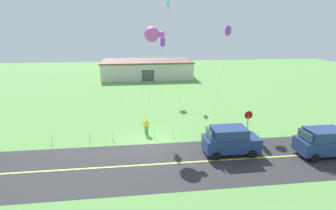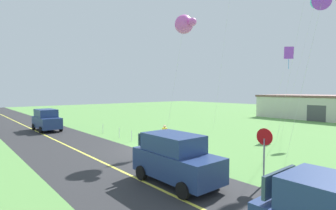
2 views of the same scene
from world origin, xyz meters
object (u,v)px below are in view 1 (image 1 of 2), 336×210
at_px(kite_blue_mid, 163,43).
at_px(warehouse_distant, 147,69).
at_px(car_parked_east_near, 325,142).
at_px(kite_red_low, 153,34).
at_px(car_suv_foreground, 230,140).
at_px(stop_sign, 248,119).
at_px(kite_yellow_high, 229,31).
at_px(person_adult_near, 146,126).
at_px(kite_green_far, 169,5).

height_order(kite_blue_mid, warehouse_distant, kite_blue_mid).
relative_size(car_parked_east_near, kite_red_low, 0.44).
xyz_separation_m(kite_red_low, warehouse_distant, (0.43, 29.24, -7.46)).
bearing_deg(car_suv_foreground, kite_red_low, 133.71).
relative_size(kite_blue_mid, warehouse_distant, 0.47).
relative_size(car_parked_east_near, kite_blue_mid, 0.51).
relative_size(stop_sign, kite_yellow_high, 0.25).
bearing_deg(warehouse_distant, kite_blue_mid, -84.28).
distance_m(person_adult_near, kite_blue_mid, 15.53).
bearing_deg(car_suv_foreground, car_parked_east_near, -9.39).
distance_m(kite_red_low, kite_blue_mid, 12.54).
distance_m(car_suv_foreground, kite_red_low, 11.55).
relative_size(car_suv_foreground, kite_blue_mid, 0.51).
distance_m(kite_yellow_high, kite_green_far, 13.47).
height_order(kite_yellow_high, kite_green_far, kite_green_far).
bearing_deg(stop_sign, kite_yellow_high, 90.97).
xyz_separation_m(car_suv_foreground, person_adult_near, (-6.53, 4.70, -0.29)).
relative_size(stop_sign, kite_green_far, 0.19).
xyz_separation_m(kite_green_far, warehouse_distant, (-2.92, 14.08, -11.33)).
distance_m(stop_sign, kite_red_low, 11.65).
distance_m(stop_sign, kite_yellow_high, 9.91).
bearing_deg(stop_sign, car_parked_east_near, -41.89).
xyz_separation_m(stop_sign, kite_yellow_high, (-0.11, 6.27, 7.67)).
relative_size(car_parked_east_near, kite_yellow_high, 0.44).
height_order(car_suv_foreground, kite_blue_mid, kite_blue_mid).
bearing_deg(car_suv_foreground, warehouse_distant, 98.53).
bearing_deg(kite_red_low, car_suv_foreground, -46.29).
bearing_deg(stop_sign, warehouse_distant, 103.89).
bearing_deg(kite_blue_mid, stop_sign, -67.72).
bearing_deg(car_suv_foreground, kite_green_far, 96.39).
bearing_deg(kite_blue_mid, car_parked_east_near, -60.85).
bearing_deg(kite_yellow_high, car_suv_foreground, -105.91).
xyz_separation_m(car_parked_east_near, kite_blue_mid, (-10.85, 19.46, 6.67)).
bearing_deg(person_adult_near, stop_sign, -143.21).
relative_size(stop_sign, warehouse_distant, 0.14).
bearing_deg(warehouse_distant, kite_green_far, -78.30).
xyz_separation_m(car_suv_foreground, kite_red_low, (-5.72, 5.98, 8.06)).
distance_m(person_adult_near, warehouse_distant, 30.56).
xyz_separation_m(car_parked_east_near, kite_red_low, (-12.98, 7.18, 8.06)).
bearing_deg(kite_blue_mid, warehouse_distant, 95.72).
bearing_deg(kite_blue_mid, person_adult_near, -102.27).
relative_size(person_adult_near, kite_green_far, 0.12).
bearing_deg(warehouse_distant, person_adult_near, -92.35).
distance_m(stop_sign, warehouse_distant, 33.31).
height_order(kite_yellow_high, warehouse_distant, kite_yellow_high).
xyz_separation_m(kite_red_low, kite_green_far, (3.35, 15.16, 3.87)).
xyz_separation_m(kite_yellow_high, kite_green_far, (-4.98, 11.98, 3.61)).
height_order(kite_red_low, kite_yellow_high, kite_yellow_high).
distance_m(kite_red_low, warehouse_distant, 30.18).
height_order(car_parked_east_near, stop_sign, stop_sign).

